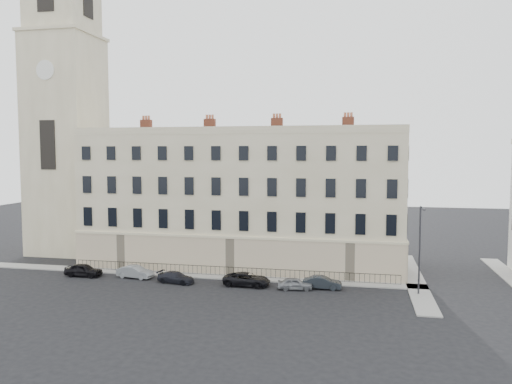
% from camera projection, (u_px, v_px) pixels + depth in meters
% --- Properties ---
extents(ground, '(160.00, 160.00, 0.00)m').
position_uv_depth(ground, '(277.00, 294.00, 46.09)').
color(ground, black).
rests_on(ground, ground).
extents(terrace, '(36.22, 12.22, 17.00)m').
position_uv_depth(terrace, '(243.00, 200.00, 58.38)').
color(terrace, '#C3B691').
rests_on(terrace, ground).
extents(church_tower, '(8.00, 8.13, 44.00)m').
position_uv_depth(church_tower, '(66.00, 109.00, 64.35)').
color(church_tower, '#C3B691').
rests_on(church_tower, ground).
extents(pavement_terrace, '(48.00, 2.00, 0.12)m').
position_uv_depth(pavement_terrace, '(192.00, 275.00, 52.99)').
color(pavement_terrace, gray).
rests_on(pavement_terrace, ground).
extents(pavement_east_return, '(2.00, 24.00, 0.12)m').
position_uv_depth(pavement_east_return, '(414.00, 279.00, 51.25)').
color(pavement_east_return, gray).
rests_on(pavement_east_return, ground).
extents(railings, '(35.00, 0.04, 0.96)m').
position_uv_depth(railings, '(229.00, 271.00, 52.53)').
color(railings, black).
rests_on(railings, ground).
extents(car_a, '(3.97, 1.61, 1.35)m').
position_uv_depth(car_a, '(84.00, 270.00, 52.67)').
color(car_a, black).
rests_on(car_a, ground).
extents(car_b, '(4.03, 1.90, 1.28)m').
position_uv_depth(car_b, '(135.00, 272.00, 52.00)').
color(car_b, gray).
rests_on(car_b, ground).
extents(car_c, '(4.05, 2.18, 1.12)m').
position_uv_depth(car_c, '(176.00, 277.00, 50.03)').
color(car_c, black).
rests_on(car_c, ground).
extents(car_d, '(4.71, 2.30, 1.29)m').
position_uv_depth(car_d, '(247.00, 279.00, 48.92)').
color(car_d, black).
rests_on(car_d, ground).
extents(car_e, '(3.53, 1.80, 1.15)m').
position_uv_depth(car_e, '(295.00, 284.00, 47.55)').
color(car_e, gray).
rests_on(car_e, ground).
extents(car_f, '(3.69, 1.32, 1.21)m').
position_uv_depth(car_f, '(322.00, 283.00, 47.84)').
color(car_f, '#21272D').
rests_on(car_f, ground).
extents(streetlamp, '(0.34, 1.78, 8.22)m').
position_uv_depth(streetlamp, '(420.00, 246.00, 45.39)').
color(streetlamp, '#2F2F34').
rests_on(streetlamp, ground).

